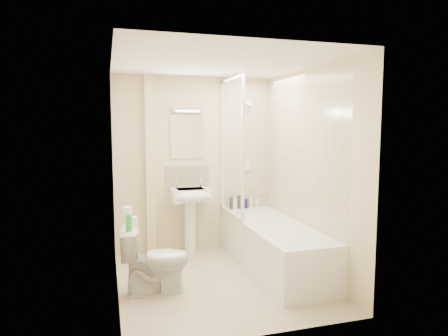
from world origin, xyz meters
name	(u,v)px	position (x,y,z in m)	size (l,w,h in m)	color
floor	(219,280)	(0.00, 0.00, 0.00)	(2.50, 2.50, 0.00)	beige
wall_back	(195,164)	(0.00, 1.25, 1.20)	(2.20, 0.02, 2.40)	beige
wall_left	(115,178)	(-1.10, 0.00, 1.20)	(0.02, 2.50, 2.40)	beige
wall_right	(309,171)	(1.10, 0.00, 1.20)	(0.02, 2.50, 2.40)	beige
ceiling	(219,63)	(0.00, 0.00, 2.40)	(2.20, 2.50, 0.02)	white
tile_back	(246,147)	(0.75, 1.24, 1.42)	(0.70, 0.01, 1.75)	beige
tile_right	(300,151)	(1.09, 0.20, 1.42)	(0.01, 2.10, 1.75)	beige
pipe_boxing	(150,166)	(-0.62, 1.19, 1.20)	(0.12, 0.12, 2.40)	beige
splashback	(187,176)	(-0.10, 1.24, 1.03)	(0.60, 0.01, 0.30)	beige
mirror	(187,137)	(-0.10, 1.24, 1.58)	(0.46, 0.01, 0.60)	white
strip_light	(187,110)	(-0.10, 1.22, 1.95)	(0.42, 0.07, 0.07)	silver
bathtub	(273,244)	(0.75, 0.20, 0.29)	(0.70, 2.10, 0.55)	white
shower_screen	(232,147)	(0.40, 0.80, 1.45)	(0.04, 0.92, 1.80)	white
shower_fixture	(247,139)	(0.75, 1.19, 1.55)	(0.10, 0.16, 0.99)	white
pedestal_sink	(191,202)	(-0.10, 1.01, 0.71)	(0.52, 0.48, 1.01)	white
bottle_black_a	(231,203)	(0.51, 1.16, 0.64)	(0.05, 0.05, 0.17)	black
bottle_white_a	(235,204)	(0.56, 1.16, 0.63)	(0.06, 0.06, 0.15)	white
bottle_black_b	(240,202)	(0.64, 1.16, 0.64)	(0.06, 0.06, 0.19)	black
bottle_blue	(246,204)	(0.73, 1.16, 0.62)	(0.06, 0.06, 0.13)	#121650
bottle_cream	(251,203)	(0.81, 1.16, 0.62)	(0.06, 0.06, 0.15)	beige
bottle_white_b	(257,203)	(0.90, 1.16, 0.61)	(0.06, 0.06, 0.13)	silver
toilet	(155,260)	(-0.72, -0.12, 0.35)	(0.72, 0.45, 0.70)	white
toilet_roll_lower	(133,222)	(-0.94, -0.05, 0.75)	(0.10, 0.10, 0.10)	white
toilet_roll_upper	(127,212)	(-0.99, -0.02, 0.85)	(0.10, 0.10, 0.10)	white
green_bottle	(129,223)	(-0.98, -0.23, 0.78)	(0.06, 0.06, 0.17)	green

